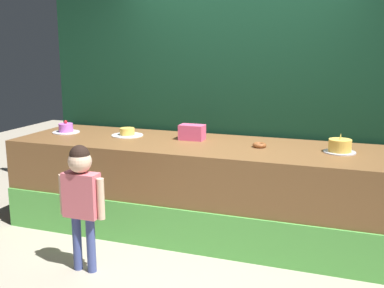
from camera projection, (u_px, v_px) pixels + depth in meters
The scene contains 9 objects.
ground_plane at pixel (204, 255), 4.09m from camera, with size 12.00×12.00×0.00m, color #ADA38E.
stage_platform at pixel (221, 190), 4.48m from camera, with size 4.18×1.08×0.89m.
curtain_backdrop at pixel (240, 71), 4.84m from camera, with size 4.39×0.08×3.12m, color #113823.
child_figure at pixel (81, 191), 3.67m from camera, with size 0.41×0.19×1.06m.
pink_box at pixel (192, 132), 4.63m from camera, with size 0.25×0.15×0.15m, color #E25280.
donut at pixel (259, 145), 4.29m from camera, with size 0.13×0.13×0.04m, color brown.
cake_far_left at pixel (66, 129), 5.02m from camera, with size 0.29×0.29×0.14m.
cake_center_left at pixel (127, 133), 4.85m from camera, with size 0.33×0.33×0.08m.
cake_center_right at pixel (340, 146), 4.07m from camera, with size 0.28×0.28×0.17m.
Camera 1 is at (1.19, -3.61, 1.81)m, focal length 43.29 mm.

